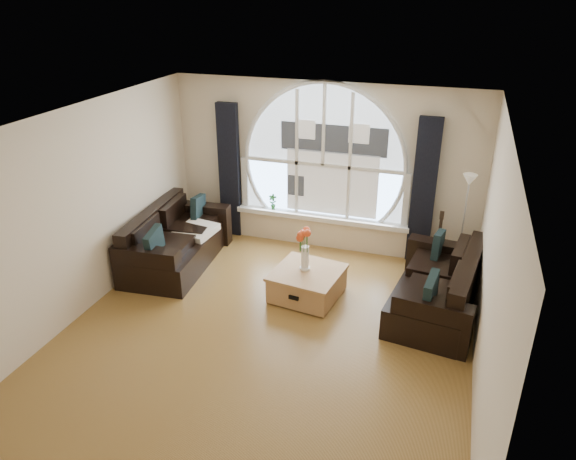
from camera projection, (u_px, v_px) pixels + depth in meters
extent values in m
cube|color=brown|center=(266.00, 333.00, 6.81)|extent=(5.00, 5.50, 0.01)
cube|color=silver|center=(262.00, 122.00, 5.67)|extent=(5.00, 5.50, 0.01)
cube|color=beige|center=(324.00, 167.00, 8.61)|extent=(5.00, 0.01, 2.70)
cube|color=beige|center=(131.00, 395.00, 3.87)|extent=(5.00, 0.01, 2.70)
cube|color=beige|center=(83.00, 212.00, 6.94)|extent=(0.01, 5.50, 2.70)
cube|color=beige|center=(491.00, 270.00, 5.54)|extent=(0.01, 5.50, 2.70)
cube|color=silver|center=(475.00, 175.00, 5.20)|extent=(0.92, 5.50, 0.72)
cube|color=silver|center=(324.00, 151.00, 8.47)|extent=(2.60, 0.06, 2.15)
cube|color=white|center=(321.00, 217.00, 8.88)|extent=(2.90, 0.22, 0.08)
cube|color=white|center=(323.00, 151.00, 8.44)|extent=(2.76, 0.08, 2.15)
cube|color=silver|center=(332.00, 160.00, 8.47)|extent=(1.70, 0.02, 1.50)
cube|color=black|center=(230.00, 171.00, 9.04)|extent=(0.35, 0.12, 2.30)
cube|color=black|center=(424.00, 192.00, 8.14)|extent=(0.35, 0.12, 2.30)
cube|color=black|center=(177.00, 241.00, 8.33)|extent=(1.14, 2.04, 0.87)
cube|color=black|center=(436.00, 285.00, 7.11)|extent=(1.19, 2.00, 0.84)
cube|color=#A47446|center=(307.00, 282.00, 7.52)|extent=(1.02, 1.02, 0.44)
cube|color=silver|center=(196.00, 231.00, 8.43)|extent=(0.63, 0.63, 0.10)
cube|color=white|center=(305.00, 244.00, 7.34)|extent=(0.24, 0.24, 0.70)
cube|color=#B2B2B2|center=(463.00, 227.00, 7.85)|extent=(0.24, 0.24, 1.60)
cube|color=#9B6430|center=(439.00, 241.00, 8.01)|extent=(0.36, 0.24, 1.06)
imported|color=#1E6023|center=(273.00, 202.00, 9.04)|extent=(0.15, 0.11, 0.27)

